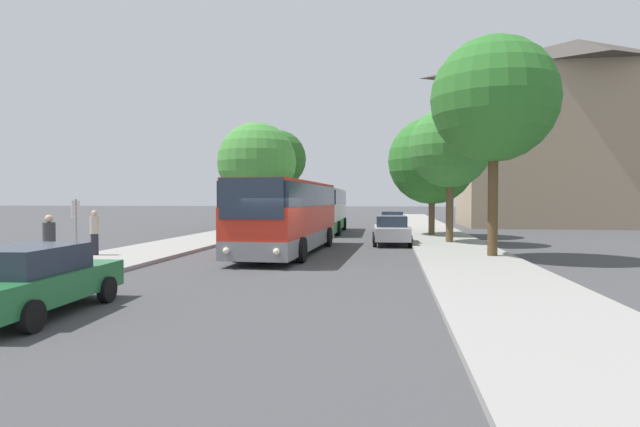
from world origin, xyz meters
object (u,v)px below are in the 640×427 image
parked_car_right_near (391,230)px  tree_right_near (432,161)px  pedestrian_waiting_far (95,232)px  pedestrian_waiting_near (49,244)px  bus_stop_sign (76,224)px  tree_left_near (257,162)px  tree_left_far (278,159)px  bus_middle (325,209)px  tree_right_far (450,147)px  parked_car_right_far (392,220)px  parked_car_left_curb (30,279)px  bus_front (289,215)px  tree_right_mid (494,100)px

parked_car_right_near → tree_right_near: tree_right_near is taller
pedestrian_waiting_far → parked_car_right_near: bearing=125.4°
parked_car_right_near → pedestrian_waiting_near: (-10.44, -13.22, 0.28)m
bus_stop_sign → pedestrian_waiting_near: bearing=-76.2°
parked_car_right_near → tree_left_near: tree_left_near is taller
bus_stop_sign → pedestrian_waiting_far: (-1.27, 3.10, -0.50)m
tree_right_near → tree_left_far: bearing=137.7°
bus_middle → pedestrian_waiting_near: 23.16m
tree_left_far → tree_right_far: 22.19m
bus_middle → tree_left_near: size_ratio=1.28×
bus_middle → tree_left_far: 11.30m
parked_car_right_far → tree_left_far: tree_left_far is taller
parked_car_left_curb → pedestrian_waiting_far: 10.64m
bus_front → pedestrian_waiting_near: (-5.78, -8.40, -0.65)m
bus_front → tree_right_near: 13.55m
parked_car_left_curb → tree_right_far: (10.73, 18.09, 4.48)m
bus_front → parked_car_left_curb: bearing=-101.1°
parked_car_left_curb → parked_car_right_near: (7.61, 17.65, 0.03)m
tree_right_far → parked_car_right_far: bearing=103.1°
parked_car_left_curb → tree_right_far: 21.51m
pedestrian_waiting_near → parked_car_right_near: bearing=88.8°
tree_left_near → tree_right_mid: bearing=-47.1°
bus_stop_sign → pedestrian_waiting_near: 2.19m
bus_stop_sign → tree_right_mid: size_ratio=0.26×
pedestrian_waiting_near → tree_right_far: 19.70m
parked_car_left_curb → tree_right_near: (10.23, 23.78, 4.20)m
parked_car_right_far → tree_right_near: bearing=106.7°
bus_front → tree_right_near: tree_right_near is taller
parked_car_left_curb → pedestrian_waiting_near: pedestrian_waiting_near is taller
parked_car_right_near → pedestrian_waiting_far: (-12.22, -8.06, 0.29)m
parked_car_right_near → parked_car_right_far: bearing=-92.8°
parked_car_right_near → tree_left_near: (-9.99, 9.21, 4.44)m
tree_left_far → pedestrian_waiting_far: bearing=-93.9°
bus_stop_sign → pedestrian_waiting_near: bus_stop_sign is taller
bus_front → tree_left_far: tree_left_far is taller
bus_stop_sign → parked_car_right_far: bearing=66.0°
pedestrian_waiting_near → tree_right_far: bearing=82.3°
bus_front → tree_right_mid: (8.77, -1.16, 4.78)m
bus_front → parked_car_right_far: 19.04m
parked_car_left_curb → pedestrian_waiting_near: 5.26m
parked_car_right_near → tree_right_far: 5.46m
tree_right_near → tree_left_near: bearing=166.3°
parked_car_left_curb → tree_left_far: bearing=91.1°
tree_right_far → pedestrian_waiting_far: bearing=-151.0°
tree_right_near → bus_front: bearing=-123.6°
bus_middle → tree_right_mid: 18.30m
parked_car_right_far → bus_middle: bearing=39.3°
parked_car_left_curb → parked_car_right_near: size_ratio=1.04×
bus_front → bus_middle: bus_front is taller
parked_car_right_far → pedestrian_waiting_near: pedestrian_waiting_near is taller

